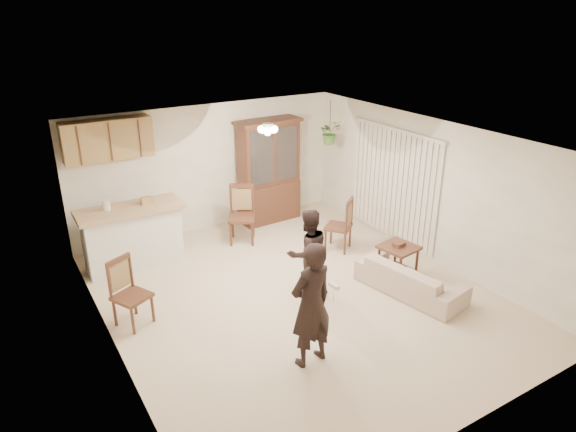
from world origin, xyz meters
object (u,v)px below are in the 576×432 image
chair_hutch_left (242,226)px  chair_hutch_right (338,235)px  china_hutch (269,172)px  child (308,256)px  chair_bar (133,307)px  adult (311,301)px  side_table (398,262)px  sofa (411,272)px

chair_hutch_left → chair_hutch_right: chair_hutch_left is taller
china_hutch → chair_hutch_right: size_ratio=2.11×
child → chair_bar: child is taller
adult → child: 1.67m
child → side_table: size_ratio=2.01×
child → china_hutch: 3.15m
adult → chair_hutch_left: size_ratio=1.63×
child → chair_hutch_left: (0.00, 2.28, -0.36)m
child → sofa: bearing=154.0°
child → chair_bar: (-2.56, 0.60, -0.39)m
adult → side_table: (2.41, 1.03, -0.59)m
child → adult: bearing=62.0°
child → china_hutch: bearing=-104.4°
chair_hutch_left → child: bearing=-59.7°
chair_hutch_left → side_table: bearing=-29.8°
side_table → chair_bar: size_ratio=0.67×
chair_bar → china_hutch: bearing=7.6°
sofa → chair_bar: size_ratio=1.86×
child → chair_hutch_right: size_ratio=1.33×
sofa → chair_hutch_left: 3.39m
china_hutch → child: bearing=-111.1°
side_table → chair_hutch_left: (-1.53, 2.65, -0.00)m
chair_bar → chair_hutch_right: (3.93, 0.46, 0.00)m
chair_hutch_left → china_hutch: bearing=65.2°
chair_bar → child: bearing=-39.2°
sofa → china_hutch: size_ratio=0.88×
chair_bar → adult: bearing=-76.1°
sofa → chair_hutch_right: bearing=-9.4°
side_table → chair_hutch_right: 1.44m
side_table → chair_hutch_right: size_ratio=0.66×
sofa → chair_bar: chair_bar is taller
china_hutch → side_table: bearing=-83.4°
adult → chair_bar: 2.69m
china_hutch → chair_bar: china_hutch is taller
adult → child: (0.88, 1.40, -0.22)m
chair_bar → sofa: bearing=-45.7°
sofa → chair_hutch_left: (-1.40, 3.09, -0.05)m
adult → child: bearing=-128.6°
chair_hutch_right → chair_bar: bearing=-31.0°
adult → sofa: bearing=-171.9°
chair_bar → chair_hutch_right: 3.96m
china_hutch → side_table: size_ratio=3.18×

